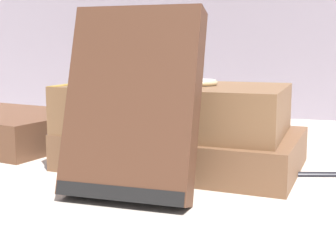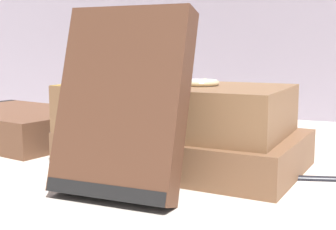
{
  "view_description": "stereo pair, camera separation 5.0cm",
  "coord_description": "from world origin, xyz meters",
  "px_view_note": "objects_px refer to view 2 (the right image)",
  "views": [
    {
      "loc": [
        0.17,
        -0.46,
        0.13
      ],
      "look_at": [
        0.02,
        0.01,
        0.06
      ],
      "focal_mm": 50.0,
      "sensor_mm": 36.0,
      "label": 1
    },
    {
      "loc": [
        0.22,
        -0.44,
        0.13
      ],
      "look_at": [
        0.02,
        0.01,
        0.06
      ],
      "focal_mm": 50.0,
      "sensor_mm": 36.0,
      "label": 2
    }
  ],
  "objects_px": {
    "book_side_left": "(14,125)",
    "book_leaning_front": "(121,108)",
    "pocket_watch": "(198,83)",
    "book_flat_bottom": "(181,148)",
    "book_flat_top": "(173,108)"
  },
  "relations": [
    {
      "from": "book_flat_bottom",
      "to": "book_side_left",
      "type": "height_order",
      "value": "book_side_left"
    },
    {
      "from": "pocket_watch",
      "to": "book_flat_bottom",
      "type": "bearing_deg",
      "value": -179.69
    },
    {
      "from": "book_flat_top",
      "to": "pocket_watch",
      "type": "bearing_deg",
      "value": 6.44
    },
    {
      "from": "book_flat_bottom",
      "to": "book_flat_top",
      "type": "xyz_separation_m",
      "value": [
        -0.01,
        -0.0,
        0.05
      ]
    },
    {
      "from": "book_side_left",
      "to": "book_leaning_front",
      "type": "relative_size",
      "value": 1.49
    },
    {
      "from": "book_flat_bottom",
      "to": "book_side_left",
      "type": "distance_m",
      "value": 0.28
    },
    {
      "from": "pocket_watch",
      "to": "book_side_left",
      "type": "bearing_deg",
      "value": 172.05
    },
    {
      "from": "book_flat_top",
      "to": "book_leaning_front",
      "type": "distance_m",
      "value": 0.12
    },
    {
      "from": "book_flat_top",
      "to": "book_side_left",
      "type": "xyz_separation_m",
      "value": [
        -0.26,
        0.04,
        -0.04
      ]
    },
    {
      "from": "book_flat_top",
      "to": "book_leaning_front",
      "type": "bearing_deg",
      "value": -86.69
    },
    {
      "from": "book_flat_bottom",
      "to": "book_leaning_front",
      "type": "distance_m",
      "value": 0.14
    },
    {
      "from": "book_side_left",
      "to": "book_leaning_front",
      "type": "xyz_separation_m",
      "value": [
        0.27,
        -0.16,
        0.06
      ]
    },
    {
      "from": "book_flat_top",
      "to": "book_flat_bottom",
      "type": "bearing_deg",
      "value": 14.74
    },
    {
      "from": "book_flat_bottom",
      "to": "pocket_watch",
      "type": "distance_m",
      "value": 0.08
    },
    {
      "from": "book_leaning_front",
      "to": "pocket_watch",
      "type": "height_order",
      "value": "book_leaning_front"
    }
  ]
}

